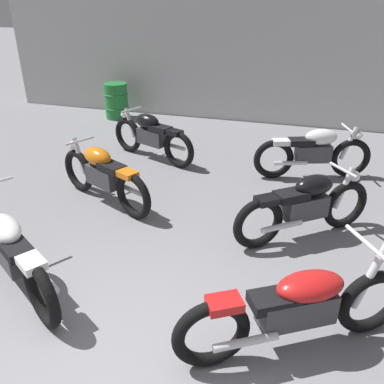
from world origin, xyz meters
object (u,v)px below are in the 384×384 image
at_px(motorcycle_right_row_2, 314,152).
at_px(motorcycle_right_row_0, 298,307).
at_px(oil_drum, 116,101).
at_px(motorcycle_right_row_1, 306,205).
at_px(motorcycle_left_row_2, 152,135).
at_px(motorcycle_left_row_1, 103,174).
at_px(motorcycle_left_row_0, 10,248).

bearing_deg(motorcycle_right_row_2, motorcycle_right_row_0, -90.10).
bearing_deg(oil_drum, motorcycle_right_row_0, -52.25).
bearing_deg(motorcycle_right_row_1, motorcycle_left_row_2, 145.57).
distance_m(motorcycle_left_row_2, motorcycle_right_row_0, 4.79).
distance_m(motorcycle_right_row_0, motorcycle_right_row_1, 1.87).
relative_size(motorcycle_right_row_0, oil_drum, 2.24).
relative_size(motorcycle_right_row_0, motorcycle_right_row_1, 1.18).
bearing_deg(motorcycle_right_row_2, motorcycle_left_row_2, -179.98).
distance_m(motorcycle_left_row_2, motorcycle_right_row_2, 2.89).
bearing_deg(motorcycle_right_row_0, motorcycle_right_row_2, 89.90).
distance_m(motorcycle_right_row_0, oil_drum, 7.77).
xyz_separation_m(motorcycle_left_row_1, oil_drum, (-1.87, 4.17, -0.03)).
relative_size(motorcycle_left_row_2, oil_drum, 2.20).
xyz_separation_m(motorcycle_left_row_0, motorcycle_right_row_2, (2.92, 3.81, 0.01)).
xyz_separation_m(motorcycle_left_row_1, motorcycle_right_row_0, (2.89, -1.97, -0.01)).
height_order(motorcycle_left_row_1, motorcycle_right_row_0, motorcycle_right_row_0).
bearing_deg(motorcycle_right_row_0, motorcycle_left_row_2, 127.02).
distance_m(motorcycle_right_row_1, oil_drum, 6.37).
bearing_deg(motorcycle_right_row_1, motorcycle_left_row_0, -147.29).
bearing_deg(motorcycle_left_row_2, oil_drum, 128.93).
height_order(motorcycle_right_row_2, oil_drum, motorcycle_right_row_2).
height_order(motorcycle_left_row_0, motorcycle_right_row_0, same).
bearing_deg(motorcycle_right_row_2, motorcycle_right_row_1, -91.10).
distance_m(motorcycle_left_row_0, motorcycle_right_row_0, 2.92).
bearing_deg(motorcycle_right_row_1, motorcycle_right_row_2, 88.90).
height_order(motorcycle_right_row_1, motorcycle_right_row_2, same).
distance_m(motorcycle_left_row_0, motorcycle_left_row_2, 3.81).
height_order(motorcycle_right_row_0, motorcycle_right_row_2, motorcycle_right_row_0).
bearing_deg(motorcycle_left_row_2, motorcycle_left_row_0, -90.53).
distance_m(motorcycle_left_row_2, oil_drum, 2.98).
xyz_separation_m(motorcycle_left_row_2, motorcycle_right_row_0, (2.88, -3.82, -0.01)).
relative_size(motorcycle_left_row_0, oil_drum, 2.24).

